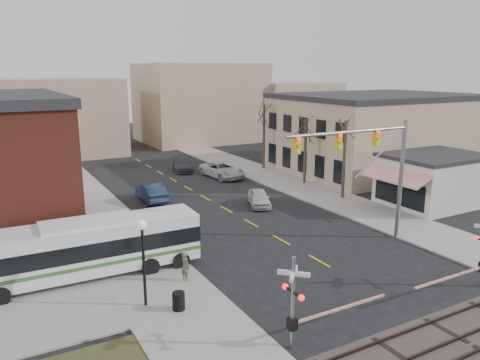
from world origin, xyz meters
name	(u,v)px	position (x,y,z in m)	size (l,w,h in m)	color
ground	(341,274)	(0.00, 0.00, 0.00)	(160.00, 160.00, 0.00)	black
sidewalk_west	(91,207)	(-9.50, 20.00, 0.06)	(5.00, 60.00, 0.12)	gray
sidewalk_east	(282,181)	(9.50, 20.00, 0.06)	(5.00, 60.00, 0.12)	gray
ballast_strip	(471,345)	(0.00, -8.00, 0.03)	(160.00, 5.00, 0.06)	#332D28
rail_tracks	(471,343)	(0.00, -8.00, 0.12)	(160.00, 3.91, 0.14)	#2D231E
tan_building	(375,132)	(22.00, 20.00, 4.26)	(20.30, 15.30, 8.50)	gray
awning_shop	(434,179)	(15.97, 7.00, 2.16)	(9.74, 6.20, 4.30)	beige
tree_east_a	(344,160)	(10.50, 12.00, 3.50)	(0.28, 0.28, 6.75)	#382B21
tree_east_b	(305,152)	(10.80, 18.00, 3.27)	(0.28, 0.28, 6.30)	#382B21
tree_east_c	(264,137)	(11.00, 26.00, 3.72)	(0.28, 0.28, 7.20)	#382B21
transit_bus	(89,247)	(-12.35, 6.33, 1.75)	(12.04, 2.88, 3.09)	silver
traffic_signal_mast	(373,158)	(4.50, 2.66, 5.71)	(9.39, 0.30, 8.00)	gray
rr_crossing_west	(301,302)	(-6.17, -4.53, 1.97)	(5.60, 1.36, 4.00)	gray
rr_crossing_east	(480,253)	(4.95, -4.75, 1.97)	(5.60, 1.36, 4.00)	gray
street_lamp	(143,245)	(-10.76, 1.66, 3.16)	(0.44, 0.44, 4.25)	black
trash_bin	(179,301)	(-9.53, 0.48, 0.55)	(0.60, 0.60, 0.86)	black
car_a	(259,198)	(2.92, 13.69, 0.68)	(1.59, 3.96, 1.35)	silver
car_b	(151,192)	(-4.51, 19.38, 0.80)	(1.68, 4.83, 1.59)	#19253E
car_c	(222,170)	(4.98, 24.58, 0.80)	(2.66, 5.76, 1.60)	#B1B1B1
car_d	(183,164)	(2.63, 29.78, 0.71)	(1.99, 4.89, 1.42)	#424247
pedestrian_near	(185,266)	(-8.05, 3.23, 0.93)	(0.59, 0.39, 1.62)	#61564D
pedestrian_far	(100,245)	(-11.35, 8.37, 1.01)	(0.87, 0.68, 1.78)	#2D2F4F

